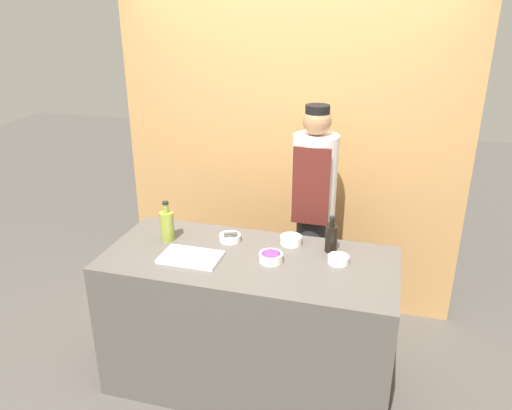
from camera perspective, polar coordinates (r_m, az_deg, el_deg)
The scene contains 11 objects.
ground_plane at distance 3.54m, azimuth -0.72°, elevation -19.21°, with size 14.00×14.00×0.00m, color #4C4742.
cabinet_wall at distance 3.93m, azimuth 3.88°, elevation 5.30°, with size 2.64×0.18×2.40m.
counter at distance 3.25m, azimuth -0.76°, elevation -13.15°, with size 1.76×0.78×0.92m.
sauce_bowl_green at distance 3.17m, azimuth 4.03°, elevation -3.96°, with size 0.14×0.14×0.05m.
sauce_bowl_yellow at distance 3.21m, azimuth -2.99°, elevation -3.70°, with size 0.14×0.14×0.04m.
sauce_bowl_orange at distance 2.98m, azimuth 9.40°, elevation -6.11°, with size 0.12×0.12×0.05m.
sauce_bowl_purple at distance 2.95m, azimuth 1.71°, elevation -5.96°, with size 0.14×0.14×0.05m.
cutting_board at distance 3.02m, azimuth -7.47°, elevation -5.93°, with size 0.36×0.23×0.02m.
bottle_oil at distance 3.23m, azimuth -10.13°, elevation -2.27°, with size 0.09×0.09×0.26m.
bottle_soy at distance 3.08m, azimuth 8.59°, elevation -3.73°, with size 0.07×0.07×0.23m.
chef_center at distance 3.58m, azimuth 6.50°, elevation -0.95°, with size 0.31×0.31×1.71m.
Camera 1 is at (0.75, -2.54, 2.34)m, focal length 35.00 mm.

